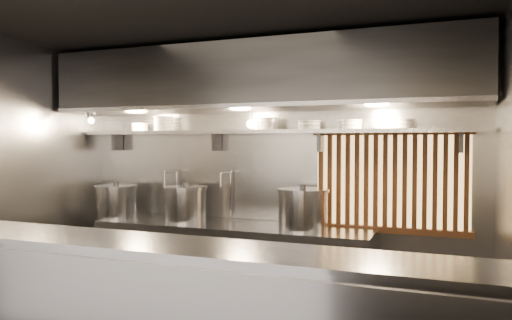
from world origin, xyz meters
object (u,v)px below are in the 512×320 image
Objects in this scene: stock_pot_left at (116,201)px; stock_pot_right at (303,209)px; heat_lamp at (90,116)px; stock_pot_mid at (185,204)px; pendant_bulb at (251,124)px.

stock_pot_left is 2.25m from stock_pot_right.
stock_pot_right is at bearing 0.05° from stock_pot_left.
heat_lamp is 0.56× the size of stock_pot_left.
heat_lamp reaches higher than stock_pot_mid.
stock_pot_mid is at bearing 0.81° from stock_pot_left.
pendant_bulb is at bearing 11.00° from heat_lamp.
stock_pot_mid is (1.05, 0.27, -0.97)m from heat_lamp.
pendant_bulb is 0.33× the size of stock_pot_mid.
stock_pot_left is 0.90m from stock_pot_mid.
pendant_bulb is 0.30× the size of stock_pot_left.
heat_lamp reaches higher than stock_pot_right.
stock_pot_left is at bearing -179.19° from stock_pot_mid.
stock_pot_mid is 0.97× the size of stock_pot_right.
stock_pot_mid is 1.34m from stock_pot_right.
pendant_bulb is 0.33× the size of stock_pot_right.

